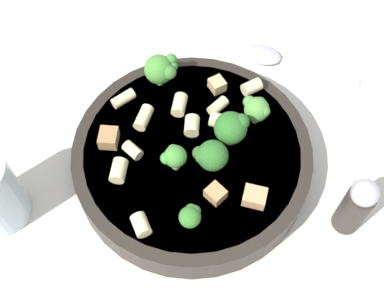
{
  "coord_description": "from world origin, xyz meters",
  "views": [
    {
      "loc": [
        0.26,
        -0.11,
        0.51
      ],
      "look_at": [
        0.0,
        0.0,
        0.05
      ],
      "focal_mm": 45.0,
      "sensor_mm": 36.0,
      "label": 1
    }
  ],
  "objects_px": {
    "rigatoni_9": "(179,105)",
    "chicken_chunk_3": "(255,197)",
    "spoon": "(277,59)",
    "rigatoni_2": "(120,173)",
    "rigatoni_3": "(252,87)",
    "rigatoni_4": "(218,106)",
    "broccoli_floret_4": "(211,156)",
    "rigatoni_7": "(144,118)",
    "pepper_shaker": "(356,206)",
    "rigatoni_1": "(192,126)",
    "pasta_bowl": "(192,156)",
    "broccoli_floret_3": "(191,216)",
    "rigatoni_0": "(123,99)",
    "rigatoni_6": "(221,122)",
    "broccoli_floret_2": "(257,109)",
    "broccoli_floret_0": "(164,68)",
    "rigatoni_8": "(133,150)",
    "broccoli_floret_1": "(232,127)",
    "rigatoni_5": "(141,225)",
    "chicken_chunk_1": "(217,85)",
    "chicken_chunk_0": "(109,138)",
    "broccoli_floret_5": "(174,156)",
    "chicken_chunk_2": "(215,194)"
  },
  "relations": [
    {
      "from": "rigatoni_6",
      "to": "chicken_chunk_1",
      "type": "height_order",
      "value": "rigatoni_6"
    },
    {
      "from": "broccoli_floret_3",
      "to": "chicken_chunk_1",
      "type": "bearing_deg",
      "value": 147.21
    },
    {
      "from": "broccoli_floret_4",
      "to": "broccoli_floret_5",
      "type": "relative_size",
      "value": 1.11
    },
    {
      "from": "rigatoni_2",
      "to": "chicken_chunk_1",
      "type": "bearing_deg",
      "value": 115.94
    },
    {
      "from": "rigatoni_7",
      "to": "pepper_shaker",
      "type": "height_order",
      "value": "pepper_shaker"
    },
    {
      "from": "chicken_chunk_0",
      "to": "chicken_chunk_1",
      "type": "bearing_deg",
      "value": 99.14
    },
    {
      "from": "rigatoni_4",
      "to": "rigatoni_1",
      "type": "bearing_deg",
      "value": -69.17
    },
    {
      "from": "rigatoni_2",
      "to": "rigatoni_4",
      "type": "bearing_deg",
      "value": 107.39
    },
    {
      "from": "pasta_bowl",
      "to": "rigatoni_4",
      "type": "relative_size",
      "value": 11.09
    },
    {
      "from": "rigatoni_1",
      "to": "spoon",
      "type": "distance_m",
      "value": 0.19
    },
    {
      "from": "rigatoni_5",
      "to": "pepper_shaker",
      "type": "bearing_deg",
      "value": 73.36
    },
    {
      "from": "chicken_chunk_2",
      "to": "rigatoni_4",
      "type": "bearing_deg",
      "value": 154.31
    },
    {
      "from": "broccoli_floret_0",
      "to": "rigatoni_3",
      "type": "xyz_separation_m",
      "value": [
        0.05,
        0.09,
        -0.02
      ]
    },
    {
      "from": "broccoli_floret_3",
      "to": "spoon",
      "type": "bearing_deg",
      "value": 132.55
    },
    {
      "from": "broccoli_floret_4",
      "to": "rigatoni_9",
      "type": "bearing_deg",
      "value": -177.7
    },
    {
      "from": "rigatoni_4",
      "to": "rigatoni_8",
      "type": "bearing_deg",
      "value": -80.31
    },
    {
      "from": "chicken_chunk_1",
      "to": "chicken_chunk_2",
      "type": "xyz_separation_m",
      "value": [
        0.13,
        -0.06,
        -0.0
      ]
    },
    {
      "from": "pasta_bowl",
      "to": "rigatoni_5",
      "type": "height_order",
      "value": "rigatoni_5"
    },
    {
      "from": "rigatoni_0",
      "to": "rigatoni_6",
      "type": "height_order",
      "value": "rigatoni_6"
    },
    {
      "from": "chicken_chunk_2",
      "to": "broccoli_floret_1",
      "type": "bearing_deg",
      "value": 141.95
    },
    {
      "from": "broccoli_floret_3",
      "to": "chicken_chunk_2",
      "type": "distance_m",
      "value": 0.04
    },
    {
      "from": "rigatoni_6",
      "to": "rigatoni_8",
      "type": "height_order",
      "value": "rigatoni_6"
    },
    {
      "from": "broccoli_floret_0",
      "to": "broccoli_floret_2",
      "type": "xyz_separation_m",
      "value": [
        0.09,
        0.08,
        -0.0
      ]
    },
    {
      "from": "rigatoni_8",
      "to": "chicken_chunk_2",
      "type": "bearing_deg",
      "value": 36.74
    },
    {
      "from": "rigatoni_3",
      "to": "rigatoni_9",
      "type": "height_order",
      "value": "same"
    },
    {
      "from": "rigatoni_4",
      "to": "rigatoni_7",
      "type": "bearing_deg",
      "value": -101.4
    },
    {
      "from": "rigatoni_9",
      "to": "chicken_chunk_3",
      "type": "distance_m",
      "value": 0.15
    },
    {
      "from": "broccoli_floret_4",
      "to": "rigatoni_0",
      "type": "relative_size",
      "value": 1.36
    },
    {
      "from": "rigatoni_3",
      "to": "chicken_chunk_2",
      "type": "height_order",
      "value": "rigatoni_3"
    },
    {
      "from": "broccoli_floret_2",
      "to": "rigatoni_1",
      "type": "distance_m",
      "value": 0.08
    },
    {
      "from": "rigatoni_0",
      "to": "rigatoni_3",
      "type": "height_order",
      "value": "rigatoni_3"
    },
    {
      "from": "broccoli_floret_2",
      "to": "broccoli_floret_5",
      "type": "height_order",
      "value": "broccoli_floret_2"
    },
    {
      "from": "chicken_chunk_0",
      "to": "pepper_shaker",
      "type": "height_order",
      "value": "pepper_shaker"
    },
    {
      "from": "rigatoni_3",
      "to": "chicken_chunk_3",
      "type": "height_order",
      "value": "rigatoni_3"
    },
    {
      "from": "rigatoni_0",
      "to": "rigatoni_3",
      "type": "relative_size",
      "value": 1.25
    },
    {
      "from": "broccoli_floret_4",
      "to": "chicken_chunk_2",
      "type": "height_order",
      "value": "broccoli_floret_4"
    },
    {
      "from": "broccoli_floret_0",
      "to": "rigatoni_8",
      "type": "xyz_separation_m",
      "value": [
        0.08,
        -0.07,
        -0.02
      ]
    },
    {
      "from": "rigatoni_5",
      "to": "spoon",
      "type": "bearing_deg",
      "value": 124.54
    },
    {
      "from": "broccoli_floret_3",
      "to": "pepper_shaker",
      "type": "distance_m",
      "value": 0.18
    },
    {
      "from": "spoon",
      "to": "rigatoni_2",
      "type": "bearing_deg",
      "value": -66.5
    },
    {
      "from": "chicken_chunk_3",
      "to": "broccoli_floret_4",
      "type": "bearing_deg",
      "value": -156.06
    },
    {
      "from": "rigatoni_5",
      "to": "rigatoni_7",
      "type": "bearing_deg",
      "value": 159.36
    },
    {
      "from": "broccoli_floret_1",
      "to": "rigatoni_1",
      "type": "bearing_deg",
      "value": -131.91
    },
    {
      "from": "rigatoni_1",
      "to": "rigatoni_7",
      "type": "relative_size",
      "value": 0.75
    },
    {
      "from": "broccoli_floret_2",
      "to": "rigatoni_7",
      "type": "bearing_deg",
      "value": -111.65
    },
    {
      "from": "broccoli_floret_5",
      "to": "chicken_chunk_3",
      "type": "distance_m",
      "value": 0.1
    },
    {
      "from": "rigatoni_6",
      "to": "broccoli_floret_4",
      "type": "bearing_deg",
      "value": -36.51
    },
    {
      "from": "pasta_bowl",
      "to": "broccoli_floret_1",
      "type": "xyz_separation_m",
      "value": [
        0.01,
        0.04,
        0.05
      ]
    },
    {
      "from": "broccoli_floret_2",
      "to": "broccoli_floret_4",
      "type": "relative_size",
      "value": 0.96
    },
    {
      "from": "pasta_bowl",
      "to": "spoon",
      "type": "xyz_separation_m",
      "value": [
        -0.11,
        0.18,
        -0.02
      ]
    }
  ]
}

